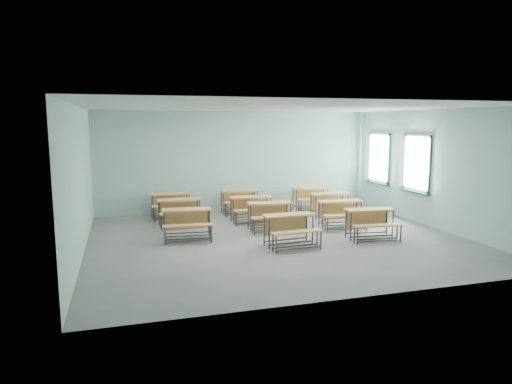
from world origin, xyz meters
TOP-DOWN VIEW (x-y plane):
  - room at (0.08, 0.03)m, footprint 9.04×8.04m
  - desk_unit_r0c1 at (0.05, -0.76)m, footprint 1.24×0.87m
  - desk_unit_r0c2 at (2.18, -0.70)m, footprint 1.26×0.91m
  - desk_unit_r1c0 at (-2.15, 0.57)m, footprint 1.25×0.90m
  - desk_unit_r1c1 at (0.11, 0.89)m, footprint 1.22×0.85m
  - desk_unit_r1c2 at (2.03, 0.59)m, footprint 1.27×0.92m
  - desk_unit_r2c0 at (-2.13, 2.11)m, footprint 1.21×0.83m
  - desk_unit_r2c1 at (-0.10, 1.98)m, footprint 1.21×0.83m
  - desk_unit_r2c2 at (2.37, 1.93)m, footprint 1.24×0.87m
  - desk_unit_r3c0 at (-2.25, 3.29)m, footprint 1.24×0.87m
  - desk_unit_r3c1 at (-0.10, 3.29)m, footprint 1.19×0.80m
  - desk_unit_r3c2 at (2.26, 3.17)m, footprint 1.20×0.81m

SIDE VIEW (x-z plane):
  - desk_unit_r0c1 at x=0.05m, z-range 0.13..0.87m
  - desk_unit_r0c2 at x=2.18m, z-range 0.13..0.87m
  - desk_unit_r1c0 at x=-2.15m, z-range 0.13..0.87m
  - desk_unit_r1c1 at x=0.11m, z-range 0.13..0.87m
  - desk_unit_r1c2 at x=2.03m, z-range 0.13..0.87m
  - desk_unit_r2c0 at x=-2.13m, z-range 0.13..0.87m
  - desk_unit_r2c1 at x=-0.10m, z-range 0.13..0.87m
  - desk_unit_r2c2 at x=2.37m, z-range 0.13..0.87m
  - desk_unit_r3c0 at x=-2.25m, z-range 0.13..0.87m
  - desk_unit_r3c1 at x=-0.10m, z-range 0.13..0.87m
  - desk_unit_r3c2 at x=2.26m, z-range 0.13..0.87m
  - room at x=0.08m, z-range -0.02..3.22m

